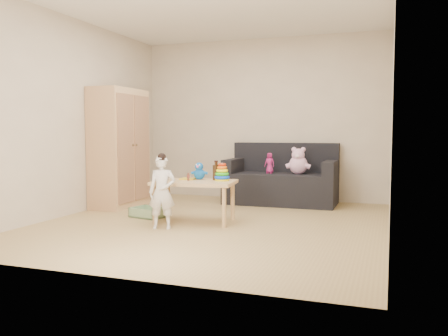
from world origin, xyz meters
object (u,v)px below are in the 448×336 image
at_px(sofa, 281,188).
at_px(play_table, 195,202).
at_px(toddler, 162,193).
at_px(wardrobe, 119,148).

xyz_separation_m(sofa, play_table, (-0.66, -1.82, 0.02)).
xyz_separation_m(play_table, toddler, (-0.20, -0.47, 0.15)).
distance_m(wardrobe, toddler, 1.87).
relative_size(wardrobe, play_table, 1.78).
height_order(play_table, toddler, toddler).
height_order(wardrobe, play_table, wardrobe).
height_order(wardrobe, sofa, wardrobe).
relative_size(sofa, toddler, 2.04).
height_order(sofa, toddler, toddler).
bearing_deg(sofa, play_table, -110.05).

